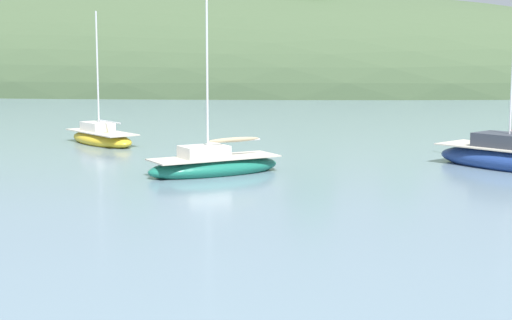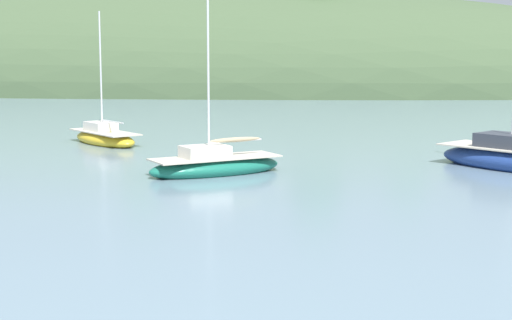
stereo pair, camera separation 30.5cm
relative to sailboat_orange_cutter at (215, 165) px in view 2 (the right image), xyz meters
The scene contains 3 objects.
far_shoreline_hill 67.55m from the sailboat_orange_cutter, 109.71° to the left, with size 150.00×36.00×28.10m.
sailboat_orange_cutter is the anchor object (origin of this frame).
sailboat_grey_yawl 12.33m from the sailboat_orange_cutter, 128.78° to the left, with size 5.32×5.35×7.35m.
Camera 2 is at (3.38, -8.64, 5.30)m, focal length 56.49 mm.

